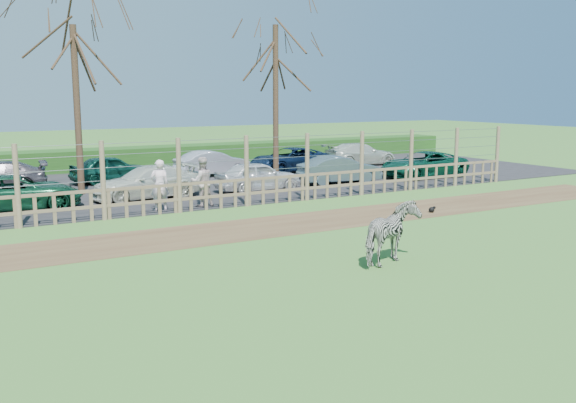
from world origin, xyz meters
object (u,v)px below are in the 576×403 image
visitor_a (160,185)px  tree_mid (75,69)px  zebra (392,234)px  car_5 (339,170)px  crow (432,210)px  car_12 (290,160)px  car_3 (147,182)px  car_11 (213,163)px  tree_right (276,64)px  car_4 (258,176)px  car_6 (424,164)px  car_13 (360,154)px  visitor_b (202,182)px  car_2 (16,193)px  car_10 (111,169)px

visitor_a → tree_mid: bearing=-65.2°
zebra → visitor_a: bearing=-9.4°
car_5 → crow: bearing=177.3°
zebra → crow: size_ratio=6.54×
car_12 → zebra: bearing=-30.2°
car_3 → car_11: (4.81, 4.93, 0.00)m
tree_right → car_4: 6.24m
car_6 → visitor_a: bearing=-80.8°
tree_mid → car_3: (1.92, -2.25, -4.23)m
car_12 → car_13: 4.89m
crow → car_12: car_12 is taller
zebra → visitor_b: bearing=-18.8°
car_4 → car_13: (9.22, 5.61, 0.00)m
crow → visitor_a: bearing=148.6°
visitor_a → car_12: (9.24, 7.19, -0.26)m
car_2 → car_11: bearing=-58.9°
zebra → car_11: zebra is taller
car_2 → car_13: (18.28, 5.33, 0.00)m
car_13 → visitor_a: bearing=122.9°
tree_mid → zebra: (3.94, -14.18, -4.14)m
visitor_b → car_3: (-1.14, 2.65, -0.26)m
tree_right → visitor_a: tree_right is taller
car_6 → car_13: size_ratio=1.04×
visitor_b → car_12: size_ratio=0.40×
tree_right → car_13: (6.58, 2.33, -4.60)m
visitor_a → car_10: visitor_a is taller
car_4 → visitor_b: bearing=122.1°
tree_mid → tree_right: size_ratio=0.93×
car_10 → car_13: 13.68m
crow → car_10: (-7.39, 12.48, 0.53)m
tree_mid → car_11: 8.39m
car_2 → car_10: bearing=-38.9°
visitor_b → car_10: size_ratio=0.49×
car_6 → car_13: same height
tree_mid → tree_right: (9.00, 0.50, 0.37)m
car_6 → car_11: same height
car_2 → tree_right: bearing=-73.2°
car_4 → tree_right: bearing=-39.4°
tree_right → car_4: tree_right is taller
car_5 → car_13: size_ratio=0.88×
zebra → car_5: 13.38m
tree_mid → car_6: 15.94m
car_2 → car_13: size_ratio=1.04×
crow → car_5: size_ratio=0.07×
tree_mid → car_2: (-2.69, -2.50, -4.23)m
visitor_b → car_5: size_ratio=0.47×
car_4 → car_10: (-4.46, 5.52, 0.00)m
zebra → car_10: bearing=-17.4°
car_2 → car_5: same height
car_11 → car_12: size_ratio=0.84×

